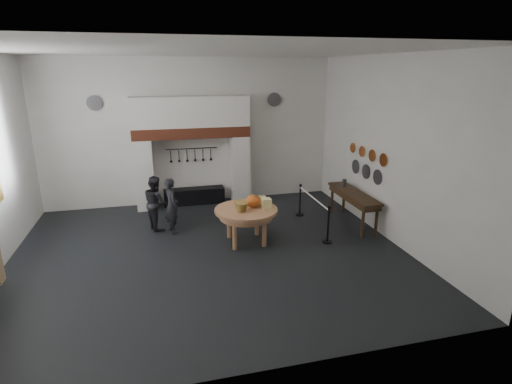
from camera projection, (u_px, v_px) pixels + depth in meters
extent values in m
cube|color=black|center=(211.00, 253.00, 9.39)|extent=(9.00, 8.00, 0.02)
cube|color=silver|center=(203.00, 51.00, 8.05)|extent=(9.00, 8.00, 0.02)
cube|color=white|center=(191.00, 132.00, 12.42)|extent=(9.00, 0.02, 4.50)
cube|color=white|center=(249.00, 227.00, 5.01)|extent=(9.00, 0.02, 4.50)
cube|color=white|center=(390.00, 150.00, 9.77)|extent=(0.02, 8.00, 4.50)
cube|color=silver|center=(145.00, 174.00, 12.10)|extent=(0.55, 0.70, 2.15)
cube|color=silver|center=(240.00, 169.00, 12.79)|extent=(0.55, 0.70, 2.15)
cube|color=#9E442B|center=(191.00, 132.00, 12.08)|extent=(3.50, 0.72, 0.32)
cube|color=silver|center=(190.00, 112.00, 11.90)|extent=(3.50, 0.70, 0.90)
cube|color=black|center=(194.00, 196.00, 12.76)|extent=(1.90, 0.45, 0.50)
cylinder|color=black|center=(192.00, 149.00, 12.50)|extent=(1.60, 0.02, 0.02)
cylinder|color=tan|center=(246.00, 210.00, 9.75)|extent=(1.60, 1.60, 0.07)
ellipsoid|color=orange|center=(253.00, 201.00, 9.83)|extent=(0.36, 0.36, 0.31)
cube|color=#FBF196|center=(266.00, 203.00, 9.77)|extent=(0.22, 0.22, 0.24)
cube|color=#DFC685|center=(262.00, 200.00, 10.05)|extent=(0.18, 0.18, 0.20)
cone|color=olive|center=(241.00, 207.00, 9.53)|extent=(0.33, 0.33, 0.22)
ellipsoid|color=olive|center=(239.00, 202.00, 10.02)|extent=(0.31, 0.18, 0.13)
imported|color=black|center=(172.00, 206.00, 10.37)|extent=(0.50, 0.62, 1.48)
imported|color=black|center=(156.00, 203.00, 10.65)|extent=(0.76, 0.85, 1.45)
cube|color=#3A2515|center=(354.00, 194.00, 10.94)|extent=(0.55, 2.20, 0.06)
cylinder|color=#535359|center=(344.00, 183.00, 11.45)|extent=(0.12, 0.12, 0.22)
cylinder|color=#C6662D|center=(383.00, 160.00, 10.03)|extent=(0.03, 0.34, 0.34)
cylinder|color=#C6662D|center=(372.00, 156.00, 10.54)|extent=(0.03, 0.32, 0.32)
cylinder|color=#C6662D|center=(362.00, 152.00, 11.05)|extent=(0.03, 0.30, 0.30)
cylinder|color=#C6662D|center=(353.00, 148.00, 11.56)|extent=(0.03, 0.28, 0.28)
cylinder|color=#4C4C51|center=(377.00, 177.00, 10.37)|extent=(0.03, 0.40, 0.40)
cylinder|color=#4C4C51|center=(366.00, 172.00, 10.92)|extent=(0.03, 0.40, 0.40)
cylinder|color=#4C4C51|center=(355.00, 167.00, 11.48)|extent=(0.03, 0.40, 0.40)
cylinder|color=#4C4C51|center=(95.00, 103.00, 11.48)|extent=(0.44, 0.03, 0.44)
cylinder|color=#4C4C51|center=(274.00, 100.00, 12.73)|extent=(0.44, 0.03, 0.44)
cylinder|color=black|center=(328.00, 226.00, 9.82)|extent=(0.05, 0.05, 0.90)
cylinder|color=black|center=(300.00, 201.00, 11.67)|extent=(0.05, 0.05, 0.90)
cylinder|color=white|center=(314.00, 198.00, 10.63)|extent=(0.04, 2.00, 0.04)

